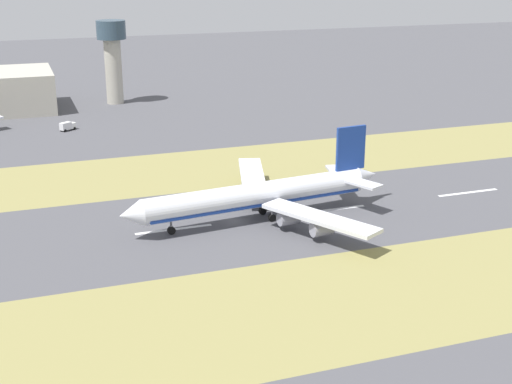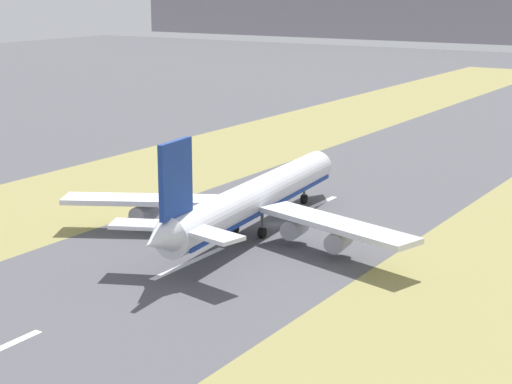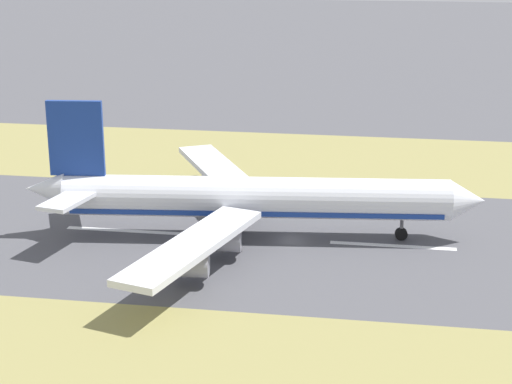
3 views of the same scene
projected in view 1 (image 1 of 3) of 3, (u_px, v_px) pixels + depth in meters
name	position (u px, v px, depth m)	size (l,w,h in m)	color
ground_plane	(234.00, 222.00, 168.97)	(800.00, 800.00, 0.00)	#4C4C51
grass_median_west	(310.00, 306.00, 128.75)	(40.00, 600.00, 0.01)	olive
grass_median_east	(188.00, 170.00, 209.20)	(40.00, 600.00, 0.01)	olive
centreline_dash_near	(468.00, 193.00, 189.47)	(1.20, 18.00, 0.01)	silver
centreline_dash_mid	(331.00, 210.00, 176.92)	(1.20, 18.00, 0.01)	silver
centreline_dash_far	(174.00, 229.00, 164.37)	(1.20, 18.00, 0.01)	silver
airplane_main_jet	(263.00, 195.00, 169.14)	(63.77, 67.20, 20.20)	silver
control_tower	(112.00, 53.00, 294.78)	(12.00, 12.00, 34.26)	#B2AD9E
service_truck	(67.00, 126.00, 254.71)	(5.22, 6.19, 3.10)	white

